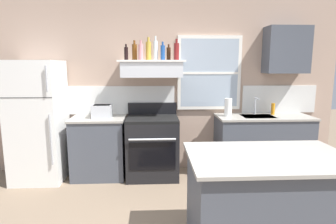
% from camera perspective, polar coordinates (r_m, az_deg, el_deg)
% --- Properties ---
extents(back_wall, '(5.40, 0.11, 2.70)m').
position_cam_1_polar(back_wall, '(4.47, 0.37, 5.40)').
color(back_wall, tan).
rests_on(back_wall, ground_plane).
extents(refrigerator, '(0.70, 0.72, 1.74)m').
position_cam_1_polar(refrigerator, '(4.47, -24.89, -1.74)').
color(refrigerator, white).
rests_on(refrigerator, ground_plane).
extents(counter_left_of_stove, '(0.79, 0.63, 0.91)m').
position_cam_1_polar(counter_left_of_stove, '(4.38, -13.76, -6.91)').
color(counter_left_of_stove, '#474C56').
rests_on(counter_left_of_stove, ground_plane).
extents(toaster, '(0.30, 0.20, 0.19)m').
position_cam_1_polar(toaster, '(4.21, -13.28, 0.17)').
color(toaster, silver).
rests_on(toaster, counter_left_of_stove).
extents(stove_range, '(0.76, 0.69, 1.09)m').
position_cam_1_polar(stove_range, '(4.26, -3.16, -6.98)').
color(stove_range, black).
rests_on(stove_range, ground_plane).
extents(range_hood_shelf, '(0.96, 0.52, 0.24)m').
position_cam_1_polar(range_hood_shelf, '(4.18, -3.31, 8.81)').
color(range_hood_shelf, silver).
extents(bottle_balsamic_dark, '(0.06, 0.06, 0.23)m').
position_cam_1_polar(bottle_balsamic_dark, '(4.15, -8.50, 11.71)').
color(bottle_balsamic_dark, black).
rests_on(bottle_balsamic_dark, range_hood_shelf).
extents(bottle_amber_wine, '(0.07, 0.07, 0.28)m').
position_cam_1_polar(bottle_amber_wine, '(4.21, -6.81, 12.04)').
color(bottle_amber_wine, brown).
rests_on(bottle_amber_wine, range_hood_shelf).
extents(bottle_rose_pink, '(0.07, 0.07, 0.28)m').
position_cam_1_polar(bottle_rose_pink, '(4.13, -5.55, 12.08)').
color(bottle_rose_pink, '#C67F84').
rests_on(bottle_rose_pink, range_hood_shelf).
extents(bottle_champagne_gold_foil, '(0.08, 0.08, 0.33)m').
position_cam_1_polar(bottle_champagne_gold_foil, '(4.21, -3.97, 12.34)').
color(bottle_champagne_gold_foil, '#B29333').
rests_on(bottle_champagne_gold_foil, range_hood_shelf).
extents(bottle_clear_tall, '(0.06, 0.06, 0.35)m').
position_cam_1_polar(bottle_clear_tall, '(4.19, -2.55, 12.47)').
color(bottle_clear_tall, silver).
rests_on(bottle_clear_tall, range_hood_shelf).
extents(bottle_blue_liqueur, '(0.07, 0.07, 0.26)m').
position_cam_1_polar(bottle_blue_liqueur, '(4.15, -1.07, 12.02)').
color(bottle_blue_liqueur, '#1E478C').
rests_on(bottle_blue_liqueur, range_hood_shelf).
extents(bottle_brown_stout, '(0.06, 0.06, 0.23)m').
position_cam_1_polar(bottle_brown_stout, '(4.24, 0.18, 11.80)').
color(bottle_brown_stout, '#381E0F').
rests_on(bottle_brown_stout, range_hood_shelf).
extents(bottle_red_label_wine, '(0.07, 0.07, 0.30)m').
position_cam_1_polar(bottle_red_label_wine, '(4.14, 1.76, 12.23)').
color(bottle_red_label_wine, maroon).
rests_on(bottle_red_label_wine, range_hood_shelf).
extents(counter_right_with_sink, '(1.43, 0.63, 0.91)m').
position_cam_1_polar(counter_right_with_sink, '(4.62, 18.59, -6.28)').
color(counter_right_with_sink, '#474C56').
rests_on(counter_right_with_sink, ground_plane).
extents(sink_faucet, '(0.03, 0.17, 0.28)m').
position_cam_1_polar(sink_faucet, '(4.54, 17.39, 1.63)').
color(sink_faucet, silver).
rests_on(sink_faucet, counter_right_with_sink).
extents(paper_towel_roll, '(0.11, 0.11, 0.27)m').
position_cam_1_polar(paper_towel_roll, '(4.32, 12.13, 0.93)').
color(paper_towel_roll, white).
rests_on(paper_towel_roll, counter_right_with_sink).
extents(dish_soap_bottle, '(0.06, 0.06, 0.18)m').
position_cam_1_polar(dish_soap_bottle, '(4.66, 20.56, 0.60)').
color(dish_soap_bottle, orange).
rests_on(dish_soap_bottle, counter_right_with_sink).
extents(kitchen_island, '(1.40, 0.90, 0.91)m').
position_cam_1_polar(kitchen_island, '(2.76, 19.39, -17.26)').
color(kitchen_island, '#474C56').
rests_on(kitchen_island, ground_plane).
extents(upper_cabinet_right, '(0.64, 0.32, 0.70)m').
position_cam_1_polar(upper_cabinet_right, '(4.73, 22.94, 11.52)').
color(upper_cabinet_right, '#474C56').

